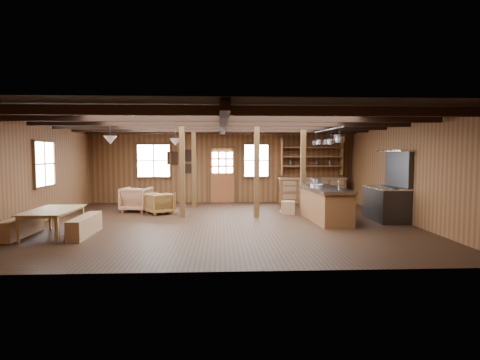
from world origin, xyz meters
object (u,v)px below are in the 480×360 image
object	(u,v)px
kitchen_island	(325,204)
armchair_c	(136,199)
dining_table	(55,223)
armchair_b	(161,202)
commercial_range	(388,198)
armchair_a	(159,204)

from	to	relation	value
kitchen_island	armchair_c	world-z (taller)	kitchen_island
dining_table	kitchen_island	bearing A→B (deg)	-75.76
armchair_b	armchair_c	distance (m)	0.92
commercial_range	kitchen_island	bearing A→B (deg)	179.88
kitchen_island	dining_table	xyz separation A→B (m)	(-6.76, -1.69, -0.17)
armchair_a	armchair_c	size ratio (longest dim) A/B	0.83
dining_table	armchair_c	xyz separation A→B (m)	(1.08, 3.80, 0.09)
armchair_a	armchair_b	world-z (taller)	armchair_b
dining_table	armchair_a	world-z (taller)	armchair_a
commercial_range	armchair_a	xyz separation A→B (m)	(-6.64, 1.51, -0.32)
armchair_a	dining_table	bearing A→B (deg)	26.07
armchair_b	dining_table	bearing A→B (deg)	87.55
dining_table	commercial_range	bearing A→B (deg)	-78.64
armchair_b	armchair_c	world-z (taller)	armchair_c
kitchen_island	commercial_range	xyz separation A→B (m)	(1.79, -0.00, 0.16)
dining_table	armchair_b	bearing A→B (deg)	-28.95
commercial_range	armchair_b	xyz separation A→B (m)	(-6.63, 1.76, -0.31)
commercial_range	dining_table	xyz separation A→B (m)	(-8.55, -1.68, -0.33)
commercial_range	armchair_a	bearing A→B (deg)	167.18
armchair_a	armchair_c	world-z (taller)	armchair_c
armchair_b	armchair_c	xyz separation A→B (m)	(-0.84, 0.36, 0.07)
commercial_range	armchair_b	distance (m)	6.86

